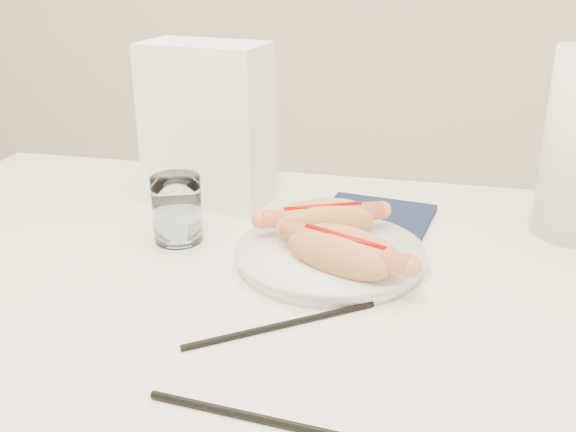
% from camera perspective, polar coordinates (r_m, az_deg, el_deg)
% --- Properties ---
extents(table, '(1.20, 0.80, 0.75)m').
position_cam_1_polar(table, '(0.86, -2.08, -8.69)').
color(table, white).
rests_on(table, ground).
extents(plate, '(0.29, 0.29, 0.02)m').
position_cam_1_polar(plate, '(0.86, 3.57, -3.54)').
color(plate, white).
rests_on(plate, table).
extents(hotdog_left, '(0.16, 0.11, 0.05)m').
position_cam_1_polar(hotdog_left, '(0.89, 2.94, -0.30)').
color(hotdog_left, tan).
rests_on(hotdog_left, plate).
extents(hotdog_right, '(0.17, 0.12, 0.05)m').
position_cam_1_polar(hotdog_right, '(0.80, 4.77, -3.08)').
color(hotdog_right, '#DC8E56').
rests_on(hotdog_right, plate).
extents(water_glass, '(0.07, 0.07, 0.09)m').
position_cam_1_polar(water_glass, '(0.92, -9.39, 0.59)').
color(water_glass, silver).
rests_on(water_glass, table).
extents(chopstick_near, '(0.18, 0.14, 0.01)m').
position_cam_1_polar(chopstick_near, '(0.72, -0.50, -9.21)').
color(chopstick_near, black).
rests_on(chopstick_near, table).
extents(chopstick_far, '(0.24, 0.03, 0.01)m').
position_cam_1_polar(chopstick_far, '(0.60, -0.87, -17.09)').
color(chopstick_far, black).
rests_on(chopstick_far, table).
extents(napkin_box, '(0.20, 0.13, 0.25)m').
position_cam_1_polar(napkin_box, '(1.04, -6.86, 7.68)').
color(napkin_box, white).
rests_on(napkin_box, table).
extents(navy_napkin, '(0.18, 0.18, 0.01)m').
position_cam_1_polar(navy_napkin, '(0.99, 7.29, -0.22)').
color(navy_napkin, '#121E3A').
rests_on(navy_napkin, table).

